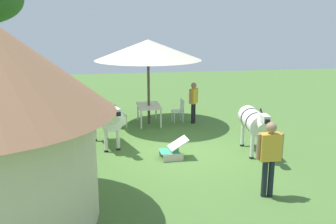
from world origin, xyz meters
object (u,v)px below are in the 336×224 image
shade_umbrella (148,50)px  guest_beside_umbrella (194,99)px  patio_chair_west_end (180,109)px  zebra_by_umbrella (106,116)px  patio_dining_table (149,107)px  zebra_nearest_camera (254,122)px  standing_watcher (270,152)px  patio_chair_near_hut (118,114)px  striped_lounge_chair (173,150)px

shade_umbrella → guest_beside_umbrella: (-0.19, -1.73, -1.90)m
patio_chair_west_end → zebra_by_umbrella: size_ratio=0.42×
patio_dining_table → patio_chair_west_end: 1.25m
patio_chair_west_end → guest_beside_umbrella: size_ratio=0.56×
shade_umbrella → guest_beside_umbrella: bearing=-96.3°
zebra_nearest_camera → standing_watcher: bearing=80.5°
patio_chair_near_hut → standing_watcher: 6.95m
patio_chair_near_hut → zebra_nearest_camera: size_ratio=0.42×
patio_dining_table → striped_lounge_chair: size_ratio=1.66×
guest_beside_umbrella → patio_chair_west_end: bearing=-81.2°
standing_watcher → guest_beside_umbrella: bearing=92.2°
guest_beside_umbrella → shade_umbrella: bearing=-59.0°
patio_dining_table → zebra_nearest_camera: size_ratio=0.66×
standing_watcher → zebra_by_umbrella: (4.12, 3.59, -0.05)m
patio_chair_near_hut → patio_chair_west_end: (0.38, -2.44, 0.00)m
shade_umbrella → zebra_nearest_camera: (-3.74, -2.74, -1.89)m
shade_umbrella → patio_chair_near_hut: size_ratio=4.47×
patio_chair_west_end → zebra_nearest_camera: 4.13m
zebra_nearest_camera → zebra_by_umbrella: bearing=-10.8°
patio_chair_west_end → zebra_by_umbrella: 3.80m
patio_chair_near_hut → striped_lounge_chair: (-3.49, -1.46, -0.27)m
zebra_by_umbrella → guest_beside_umbrella: bearing=-165.3°
patio_dining_table → zebra_nearest_camera: (-3.74, -2.74, 0.32)m
patio_chair_near_hut → standing_watcher: (-6.18, -3.15, 0.54)m
patio_chair_near_hut → patio_dining_table: bearing=90.0°
striped_lounge_chair → zebra_by_umbrella: (1.43, 1.90, 0.75)m
patio_dining_table → zebra_by_umbrella: bearing=145.1°
standing_watcher → striped_lounge_chair: (2.69, 1.69, -0.80)m
patio_dining_table → striped_lounge_chair: (-3.79, -0.26, -0.40)m
patio_chair_near_hut → patio_chair_west_end: size_ratio=1.00×
patio_dining_table → zebra_by_umbrella: zebra_by_umbrella is taller
patio_chair_west_end → zebra_nearest_camera: (-3.81, -1.51, 0.45)m
patio_chair_near_hut → zebra_by_umbrella: (-2.06, 0.44, 0.48)m
shade_umbrella → standing_watcher: 7.00m
patio_chair_west_end → zebra_by_umbrella: (-2.44, 2.88, 0.48)m
standing_watcher → zebra_nearest_camera: bearing=74.1°
shade_umbrella → zebra_nearest_camera: bearing=-143.7°
patio_dining_table → standing_watcher: (-6.48, -1.95, 0.40)m
standing_watcher → striped_lounge_chair: bearing=122.4°
zebra_nearest_camera → zebra_by_umbrella: size_ratio=0.99×
patio_chair_west_end → striped_lounge_chair: patio_chair_west_end is taller
zebra_by_umbrella → patio_dining_table: bearing=-142.9°
guest_beside_umbrella → striped_lounge_chair: 3.95m
standing_watcher → zebra_nearest_camera: (2.74, -0.79, -0.08)m
shade_umbrella → patio_dining_table: bearing=180.0°
patio_dining_table → standing_watcher: size_ratio=0.81×
patio_dining_table → guest_beside_umbrella: bearing=-96.3°
standing_watcher → zebra_nearest_camera: 2.85m
patio_dining_table → guest_beside_umbrella: guest_beside_umbrella is taller
shade_umbrella → striped_lounge_chair: (-3.79, -0.26, -2.61)m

